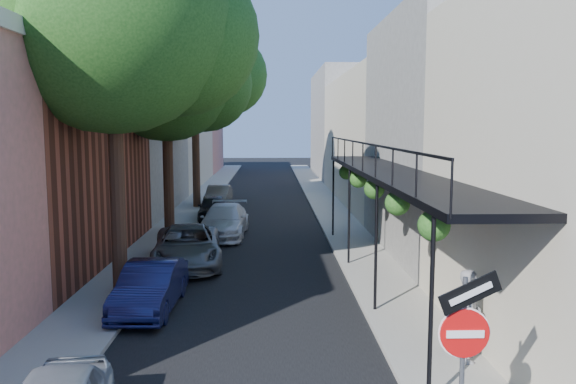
{
  "coord_description": "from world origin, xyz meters",
  "views": [
    {
      "loc": [
        0.61,
        -6.08,
        4.87
      ],
      "look_at": [
        1.14,
        11.43,
        2.8
      ],
      "focal_mm": 35.0,
      "sensor_mm": 36.0,
      "label": 1
    }
  ],
  "objects": [
    {
      "name": "road_surface",
      "position": [
        0.0,
        30.0,
        0.01
      ],
      "size": [
        6.0,
        64.0,
        0.01
      ],
      "primitive_type": "cube",
      "color": "black",
      "rests_on": "ground"
    },
    {
      "name": "sidewalk_left",
      "position": [
        -4.0,
        30.0,
        0.06
      ],
      "size": [
        2.0,
        64.0,
        0.12
      ],
      "primitive_type": "cube",
      "color": "gray",
      "rests_on": "ground"
    },
    {
      "name": "sidewalk_right",
      "position": [
        4.0,
        30.0,
        0.06
      ],
      "size": [
        2.0,
        64.0,
        0.12
      ],
      "primitive_type": "cube",
      "color": "gray",
      "rests_on": "ground"
    },
    {
      "name": "buildings_left",
      "position": [
        -9.3,
        28.76,
        4.94
      ],
      "size": [
        10.1,
        59.1,
        12.0
      ],
      "color": "#DC7D71",
      "rests_on": "ground"
    },
    {
      "name": "buildings_right",
      "position": [
        8.99,
        29.49,
        4.42
      ],
      "size": [
        9.8,
        55.0,
        10.0
      ],
      "color": "beige",
      "rests_on": "ground"
    },
    {
      "name": "sign_post",
      "position": [
        3.16,
        0.97,
        2.04
      ],
      "size": [
        0.89,
        0.17,
        2.99
      ],
      "color": "#595B60",
      "rests_on": "ground"
    },
    {
      "name": "oak_near",
      "position": [
        -3.37,
        10.26,
        7.88
      ],
      "size": [
        7.48,
        6.8,
        11.42
      ],
      "color": "#392216",
      "rests_on": "ground"
    },
    {
      "name": "oak_mid",
      "position": [
        -3.42,
        18.23,
        7.06
      ],
      "size": [
        6.6,
        6.0,
        10.2
      ],
      "color": "#392216",
      "rests_on": "ground"
    },
    {
      "name": "oak_far",
      "position": [
        -3.35,
        27.27,
        8.26
      ],
      "size": [
        7.7,
        7.0,
        11.9
      ],
      "color": "#392216",
      "rests_on": "ground"
    },
    {
      "name": "parked_car_b",
      "position": [
        -2.6,
        8.45,
        0.63
      ],
      "size": [
        1.46,
        3.89,
        1.27
      ],
      "primitive_type": "imported",
      "rotation": [
        0.0,
        0.0,
        -0.03
      ],
      "color": "#141741",
      "rests_on": "ground"
    },
    {
      "name": "parked_car_c",
      "position": [
        -2.33,
        13.24,
        0.69
      ],
      "size": [
        2.88,
        5.21,
        1.38
      ],
      "primitive_type": "imported",
      "rotation": [
        0.0,
        0.0,
        0.12
      ],
      "color": "#5A5D62",
      "rests_on": "ground"
    },
    {
      "name": "parked_car_d",
      "position": [
        -1.48,
        18.43,
        0.7
      ],
      "size": [
        2.16,
        4.88,
        1.39
      ],
      "primitive_type": "imported",
      "rotation": [
        0.0,
        0.0,
        -0.04
      ],
      "color": "silver",
      "rests_on": "ground"
    },
    {
      "name": "parked_car_e",
      "position": [
        -2.44,
        22.98,
        0.63
      ],
      "size": [
        1.77,
        3.82,
        1.27
      ],
      "primitive_type": "imported",
      "rotation": [
        0.0,
        0.0,
        0.07
      ],
      "color": "black",
      "rests_on": "ground"
    },
    {
      "name": "parked_car_f",
      "position": [
        -2.6,
        27.95,
        0.63
      ],
      "size": [
        1.48,
        3.86,
        1.25
      ],
      "primitive_type": "imported",
      "rotation": [
        0.0,
        0.0,
        -0.04
      ],
      "color": "slate",
      "rests_on": "ground"
    },
    {
      "name": "pedestrian",
      "position": [
        4.6,
        4.76,
        1.06
      ],
      "size": [
        0.56,
        0.76,
        1.89
      ],
      "primitive_type": "imported",
      "rotation": [
        0.0,
        0.0,
        1.4
      ],
      "color": "slate",
      "rests_on": "sidewalk_right"
    }
  ]
}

